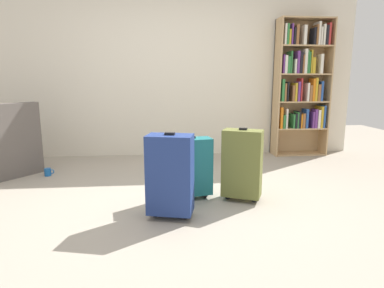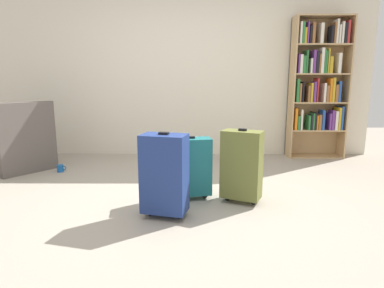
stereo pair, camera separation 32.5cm
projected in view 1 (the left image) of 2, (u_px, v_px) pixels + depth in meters
ground_plane at (174, 205)px, 3.15m from camera, size 10.28×10.28×0.00m
back_wall at (167, 71)px, 5.06m from camera, size 5.88×0.10×2.60m
bookshelf at (301, 83)px, 5.07m from camera, size 0.82×0.31×2.07m
armchair at (2, 150)px, 4.10m from camera, size 0.99×0.99×0.90m
mug at (48, 172)px, 4.08m from camera, size 0.12×0.08×0.10m
suitcase_olive at (242, 163)px, 3.19m from camera, size 0.42×0.34×0.72m
suitcase_navy_blue at (170, 174)px, 2.79m from camera, size 0.43×0.32×0.75m
suitcase_teal at (192, 167)px, 3.25m from camera, size 0.41×0.25×0.63m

